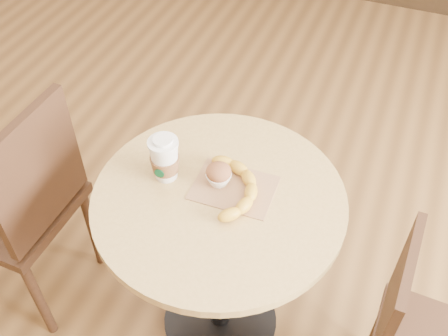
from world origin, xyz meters
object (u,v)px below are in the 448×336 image
(chair_left, at_px, (23,205))
(banana, at_px, (231,188))
(coffee_cup, at_px, (165,160))
(muffin, at_px, (219,174))
(cafe_table, at_px, (219,237))

(chair_left, xyz_separation_m, banana, (0.73, 0.12, 0.26))
(coffee_cup, bearing_deg, muffin, 7.49)
(chair_left, relative_size, banana, 3.59)
(cafe_table, bearing_deg, coffee_cup, 174.21)
(cafe_table, relative_size, banana, 2.91)
(coffee_cup, relative_size, banana, 0.58)
(cafe_table, distance_m, muffin, 0.24)
(muffin, bearing_deg, cafe_table, -67.27)
(chair_left, height_order, coffee_cup, chair_left)
(chair_left, distance_m, muffin, 0.75)
(chair_left, bearing_deg, banana, 100.69)
(cafe_table, distance_m, banana, 0.22)
(cafe_table, xyz_separation_m, banana, (0.03, 0.02, 0.22))
(banana, bearing_deg, muffin, 130.05)
(cafe_table, height_order, banana, banana)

